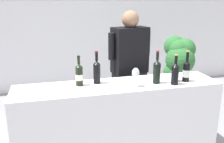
{
  "coord_description": "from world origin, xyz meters",
  "views": [
    {
      "loc": [
        -0.71,
        -2.49,
        1.81
      ],
      "look_at": [
        -0.07,
        0.0,
        1.06
      ],
      "focal_mm": 40.91,
      "sensor_mm": 36.0,
      "label": 1
    }
  ],
  "objects_px": {
    "wine_bottle_5": "(175,73)",
    "wine_glass": "(136,74)",
    "wine_bottle_4": "(97,71)",
    "potted_shrub": "(178,64)",
    "wine_bottle_3": "(186,71)",
    "wine_bottle_0": "(175,72)",
    "wine_bottle_1": "(79,75)",
    "wine_bottle_2": "(157,71)",
    "person_server": "(129,77)"
  },
  "relations": [
    {
      "from": "wine_bottle_5",
      "to": "wine_glass",
      "type": "distance_m",
      "value": 0.43
    },
    {
      "from": "wine_glass",
      "to": "wine_bottle_5",
      "type": "bearing_deg",
      "value": -4.91
    },
    {
      "from": "wine_bottle_4",
      "to": "wine_glass",
      "type": "bearing_deg",
      "value": -28.91
    },
    {
      "from": "wine_glass",
      "to": "potted_shrub",
      "type": "xyz_separation_m",
      "value": [
        1.12,
        1.15,
        -0.25
      ]
    },
    {
      "from": "wine_bottle_3",
      "to": "potted_shrub",
      "type": "relative_size",
      "value": 0.28
    },
    {
      "from": "wine_bottle_5",
      "to": "wine_glass",
      "type": "relative_size",
      "value": 1.63
    },
    {
      "from": "wine_bottle_5",
      "to": "potted_shrub",
      "type": "xyz_separation_m",
      "value": [
        0.69,
        1.18,
        -0.24
      ]
    },
    {
      "from": "wine_bottle_0",
      "to": "wine_bottle_4",
      "type": "xyz_separation_m",
      "value": [
        -0.85,
        0.15,
        0.03
      ]
    },
    {
      "from": "wine_bottle_1",
      "to": "potted_shrub",
      "type": "bearing_deg",
      "value": 29.94
    },
    {
      "from": "wine_bottle_2",
      "to": "wine_glass",
      "type": "height_order",
      "value": "wine_bottle_2"
    },
    {
      "from": "wine_bottle_3",
      "to": "wine_bottle_5",
      "type": "distance_m",
      "value": 0.18
    },
    {
      "from": "wine_bottle_0",
      "to": "potted_shrub",
      "type": "bearing_deg",
      "value": 59.66
    },
    {
      "from": "wine_bottle_1",
      "to": "potted_shrub",
      "type": "xyz_separation_m",
      "value": [
        1.68,
        0.97,
        -0.23
      ]
    },
    {
      "from": "wine_glass",
      "to": "person_server",
      "type": "xyz_separation_m",
      "value": [
        0.15,
        0.66,
        -0.24
      ]
    },
    {
      "from": "wine_bottle_0",
      "to": "wine_bottle_4",
      "type": "distance_m",
      "value": 0.86
    },
    {
      "from": "wine_bottle_1",
      "to": "wine_bottle_3",
      "type": "relative_size",
      "value": 0.93
    },
    {
      "from": "wine_bottle_0",
      "to": "wine_bottle_3",
      "type": "xyz_separation_m",
      "value": [
        0.13,
        -0.02,
        0.01
      ]
    },
    {
      "from": "wine_bottle_3",
      "to": "person_server",
      "type": "distance_m",
      "value": 0.8
    },
    {
      "from": "wine_bottle_0",
      "to": "wine_bottle_2",
      "type": "distance_m",
      "value": 0.22
    },
    {
      "from": "wine_bottle_4",
      "to": "wine_bottle_5",
      "type": "bearing_deg",
      "value": -16.76
    },
    {
      "from": "wine_bottle_0",
      "to": "wine_bottle_2",
      "type": "bearing_deg",
      "value": -178.87
    },
    {
      "from": "wine_bottle_1",
      "to": "potted_shrub",
      "type": "relative_size",
      "value": 0.26
    },
    {
      "from": "wine_bottle_1",
      "to": "wine_glass",
      "type": "xyz_separation_m",
      "value": [
        0.56,
        -0.18,
        0.02
      ]
    },
    {
      "from": "wine_bottle_2",
      "to": "wine_bottle_5",
      "type": "distance_m",
      "value": 0.19
    },
    {
      "from": "wine_bottle_4",
      "to": "wine_glass",
      "type": "height_order",
      "value": "wine_bottle_4"
    },
    {
      "from": "wine_bottle_2",
      "to": "person_server",
      "type": "xyz_separation_m",
      "value": [
        -0.11,
        0.61,
        -0.24
      ]
    },
    {
      "from": "wine_glass",
      "to": "person_server",
      "type": "bearing_deg",
      "value": 77.28
    },
    {
      "from": "wine_bottle_3",
      "to": "potted_shrub",
      "type": "xyz_separation_m",
      "value": [
        0.51,
        1.12,
        -0.23
      ]
    },
    {
      "from": "wine_bottle_5",
      "to": "potted_shrub",
      "type": "height_order",
      "value": "wine_bottle_5"
    },
    {
      "from": "wine_bottle_2",
      "to": "person_server",
      "type": "distance_m",
      "value": 0.66
    },
    {
      "from": "wine_bottle_1",
      "to": "wine_bottle_4",
      "type": "relative_size",
      "value": 0.9
    },
    {
      "from": "wine_bottle_1",
      "to": "person_server",
      "type": "relative_size",
      "value": 0.19
    },
    {
      "from": "wine_bottle_4",
      "to": "potted_shrub",
      "type": "height_order",
      "value": "wine_bottle_4"
    },
    {
      "from": "wine_bottle_1",
      "to": "person_server",
      "type": "height_order",
      "value": "person_server"
    },
    {
      "from": "wine_bottle_5",
      "to": "wine_glass",
      "type": "bearing_deg",
      "value": 175.09
    },
    {
      "from": "wine_bottle_2",
      "to": "person_server",
      "type": "bearing_deg",
      "value": 100.33
    },
    {
      "from": "wine_bottle_0",
      "to": "wine_bottle_5",
      "type": "xyz_separation_m",
      "value": [
        -0.05,
        -0.09,
        0.02
      ]
    },
    {
      "from": "person_server",
      "to": "potted_shrub",
      "type": "relative_size",
      "value": 1.35
    },
    {
      "from": "wine_bottle_2",
      "to": "person_server",
      "type": "height_order",
      "value": "person_server"
    },
    {
      "from": "potted_shrub",
      "to": "wine_bottle_2",
      "type": "bearing_deg",
      "value": -128.03
    },
    {
      "from": "wine_bottle_4",
      "to": "potted_shrub",
      "type": "distance_m",
      "value": 1.78
    },
    {
      "from": "wine_bottle_4",
      "to": "potted_shrub",
      "type": "bearing_deg",
      "value": 32.38
    },
    {
      "from": "wine_glass",
      "to": "wine_bottle_2",
      "type": "bearing_deg",
      "value": 10.92
    },
    {
      "from": "wine_bottle_0",
      "to": "potted_shrub",
      "type": "relative_size",
      "value": 0.25
    },
    {
      "from": "potted_shrub",
      "to": "wine_bottle_0",
      "type": "bearing_deg",
      "value": -120.34
    },
    {
      "from": "wine_bottle_1",
      "to": "wine_bottle_2",
      "type": "distance_m",
      "value": 0.83
    },
    {
      "from": "person_server",
      "to": "wine_bottle_3",
      "type": "bearing_deg",
      "value": -54.03
    },
    {
      "from": "wine_bottle_5",
      "to": "person_server",
      "type": "distance_m",
      "value": 0.78
    },
    {
      "from": "wine_bottle_0",
      "to": "wine_bottle_1",
      "type": "bearing_deg",
      "value": 173.16
    },
    {
      "from": "wine_bottle_2",
      "to": "potted_shrub",
      "type": "distance_m",
      "value": 1.41
    }
  ]
}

